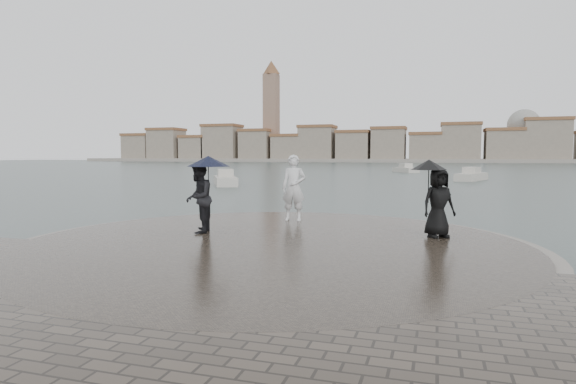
% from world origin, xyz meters
% --- Properties ---
extents(ground, '(400.00, 400.00, 0.00)m').
position_xyz_m(ground, '(0.00, 0.00, 0.00)').
color(ground, '#2B3835').
rests_on(ground, ground).
extents(kerb_ring, '(12.50, 12.50, 0.32)m').
position_xyz_m(kerb_ring, '(0.00, 3.50, 0.16)').
color(kerb_ring, gray).
rests_on(kerb_ring, ground).
extents(quay_tip, '(11.90, 11.90, 0.36)m').
position_xyz_m(quay_tip, '(0.00, 3.50, 0.18)').
color(quay_tip, '#2D261E').
rests_on(quay_tip, ground).
extents(statue, '(0.79, 0.55, 2.08)m').
position_xyz_m(statue, '(-0.54, 7.16, 1.40)').
color(statue, silver).
rests_on(statue, quay_tip).
extents(visitor_left, '(1.29, 1.21, 2.04)m').
position_xyz_m(visitor_left, '(-2.21, 4.13, 1.52)').
color(visitor_left, black).
rests_on(visitor_left, quay_tip).
extents(visitor_right, '(1.22, 1.02, 1.95)m').
position_xyz_m(visitor_right, '(3.74, 5.30, 1.43)').
color(visitor_right, black).
rests_on(visitor_right, quay_tip).
extents(far_skyline, '(260.00, 20.00, 37.00)m').
position_xyz_m(far_skyline, '(-6.29, 160.71, 5.61)').
color(far_skyline, gray).
rests_on(far_skyline, ground).
extents(boats, '(42.45, 39.33, 1.50)m').
position_xyz_m(boats, '(4.97, 43.11, 0.38)').
color(boats, beige).
rests_on(boats, ground).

